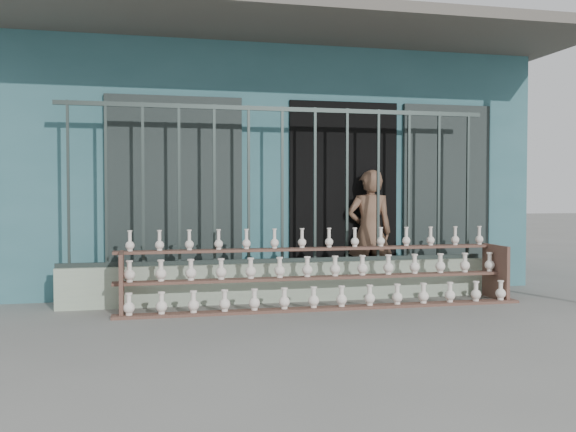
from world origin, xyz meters
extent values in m
plane|color=slate|center=(0.00, 0.00, 0.00)|extent=(60.00, 60.00, 0.00)
cube|color=#34666E|center=(0.00, 4.30, 1.60)|extent=(7.00, 5.00, 3.20)
cube|color=black|center=(0.90, 1.82, 1.20)|extent=(1.40, 0.12, 2.40)
cube|color=black|center=(-1.20, 1.78, 1.20)|extent=(1.60, 0.08, 2.40)
cube|color=black|center=(2.30, 1.78, 1.20)|extent=(1.20, 0.08, 2.40)
cube|color=#59544C|center=(0.00, 1.20, 3.15)|extent=(7.40, 2.00, 0.12)
cube|color=#A2B59B|center=(0.00, 1.30, 0.23)|extent=(5.00, 0.20, 0.45)
cube|color=#283330|center=(-2.35, 1.30, 1.35)|extent=(0.03, 0.03, 1.80)
cube|color=#283330|center=(-1.96, 1.30, 1.35)|extent=(0.03, 0.03, 1.80)
cube|color=#283330|center=(-1.57, 1.30, 1.35)|extent=(0.03, 0.03, 1.80)
cube|color=#283330|center=(-1.18, 1.30, 1.35)|extent=(0.03, 0.03, 1.80)
cube|color=#283330|center=(-0.78, 1.30, 1.35)|extent=(0.03, 0.03, 1.80)
cube|color=#283330|center=(-0.39, 1.30, 1.35)|extent=(0.03, 0.03, 1.80)
cube|color=#283330|center=(0.00, 1.30, 1.35)|extent=(0.03, 0.03, 1.80)
cube|color=#283330|center=(0.39, 1.30, 1.35)|extent=(0.03, 0.03, 1.80)
cube|color=#283330|center=(0.78, 1.30, 1.35)|extent=(0.03, 0.03, 1.80)
cube|color=#283330|center=(1.17, 1.30, 1.35)|extent=(0.03, 0.03, 1.80)
cube|color=#283330|center=(1.57, 1.30, 1.35)|extent=(0.03, 0.03, 1.80)
cube|color=#283330|center=(1.96, 1.30, 1.35)|extent=(0.03, 0.03, 1.80)
cube|color=#283330|center=(2.35, 1.30, 1.35)|extent=(0.03, 0.03, 1.80)
cube|color=#283330|center=(0.00, 1.30, 2.22)|extent=(5.00, 0.04, 0.05)
cube|color=#283330|center=(0.00, 1.30, 0.47)|extent=(5.00, 0.04, 0.05)
cube|color=brown|center=(0.36, 0.65, 0.01)|extent=(4.50, 0.18, 0.03)
cube|color=brown|center=(0.36, 0.90, 0.32)|extent=(4.50, 0.18, 0.03)
cube|color=brown|center=(0.36, 1.15, 0.61)|extent=(4.50, 0.18, 0.03)
cube|color=brown|center=(-1.79, 0.90, 0.32)|extent=(0.04, 0.55, 0.64)
cube|color=brown|center=(2.51, 0.90, 0.32)|extent=(0.04, 0.55, 0.64)
imported|color=brown|center=(1.18, 1.61, 0.77)|extent=(0.62, 0.46, 1.54)
camera|label=1|loc=(-1.59, -5.93, 1.25)|focal=40.00mm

